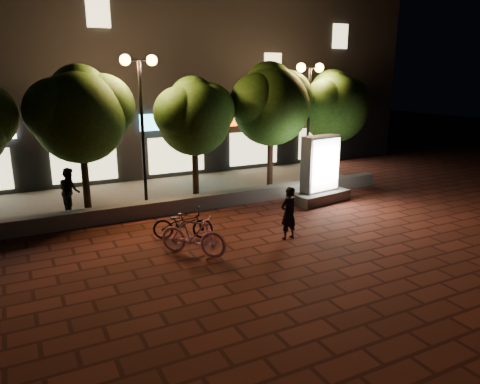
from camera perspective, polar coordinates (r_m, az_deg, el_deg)
ground at (r=12.42m, az=1.54°, el=-7.03°), size 80.00×80.00×0.00m
retaining_wall at (r=15.77m, az=-5.46°, el=-1.33°), size 16.00×0.45×0.50m
sidewalk at (r=18.09m, az=-8.40°, el=0.00°), size 16.00×5.00×0.08m
building_block at (r=23.74m, az=-14.20°, el=15.31°), size 28.00×8.12×11.30m
tree_left at (r=15.74m, az=-19.71°, el=9.70°), size 3.60×3.00×4.89m
tree_mid at (r=16.77m, az=-5.83°, el=9.95°), size 3.24×2.70×4.50m
tree_right at (r=18.21m, az=4.05°, el=11.48°), size 3.72×3.10×5.07m
tree_far_right at (r=20.07m, az=12.02°, el=10.94°), size 3.48×2.90×4.76m
street_lamp_left at (r=15.83m, az=-12.63°, el=12.34°), size 1.26×0.36×5.18m
street_lamp_right at (r=18.89m, az=8.86°, el=12.46°), size 1.26×0.36×4.98m
ad_kiosk at (r=16.80m, az=10.15°, el=2.14°), size 2.43×1.49×2.47m
scooter_pink at (r=11.75m, az=-6.04°, el=-5.49°), size 1.64×1.73×1.12m
rider at (r=12.83m, az=6.23°, el=-2.71°), size 0.62×0.47×1.55m
scooter_parked at (r=12.97m, az=-7.33°, el=-4.05°), size 1.82×1.27×0.91m
pedestrian at (r=15.89m, az=-20.98°, el=0.15°), size 0.78×0.89×1.57m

